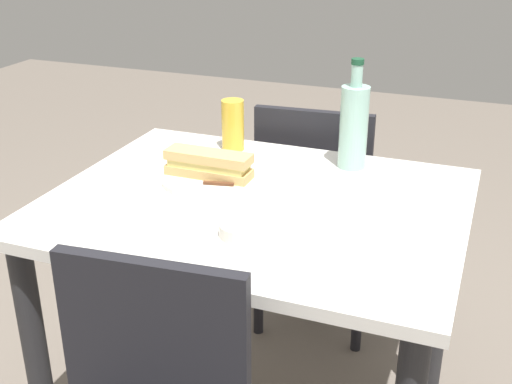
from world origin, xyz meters
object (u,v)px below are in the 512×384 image
at_px(olive_bowl, 241,229).
at_px(knife_near, 204,183).
at_px(plate_near, 209,179).
at_px(baguette_sandwich_near, 209,164).
at_px(beer_glass, 233,125).
at_px(water_bottle, 354,125).
at_px(chair_near, 316,205).
at_px(dining_table, 256,246).

bearing_deg(olive_bowl, knife_near, -47.67).
bearing_deg(plate_near, baguette_sandwich_near, -26.57).
xyz_separation_m(beer_glass, olive_bowl, (-0.23, 0.51, -0.06)).
distance_m(water_bottle, olive_bowl, 0.53).
height_order(baguette_sandwich_near, water_bottle, water_bottle).
distance_m(baguette_sandwich_near, olive_bowl, 0.33).
height_order(beer_glass, olive_bowl, beer_glass).
height_order(plate_near, olive_bowl, olive_bowl).
height_order(water_bottle, olive_bowl, water_bottle).
bearing_deg(beer_glass, plate_near, 98.29).
distance_m(knife_near, olive_bowl, 0.28).
xyz_separation_m(knife_near, water_bottle, (-0.32, -0.29, 0.10)).
relative_size(chair_near, olive_bowl, 8.89).
xyz_separation_m(chair_near, olive_bowl, (-0.05, 0.80, 0.29)).
bearing_deg(water_bottle, beer_glass, -2.06).
xyz_separation_m(dining_table, knife_near, (0.15, -0.01, 0.15)).
bearing_deg(chair_near, knife_near, 76.79).
distance_m(dining_table, chair_near, 0.62).
relative_size(chair_near, knife_near, 4.86).
distance_m(beer_glass, olive_bowl, 0.56).
bearing_deg(baguette_sandwich_near, plate_near, 153.43).
xyz_separation_m(dining_table, beer_glass, (0.19, -0.32, 0.21)).
height_order(knife_near, beer_glass, beer_glass).
bearing_deg(knife_near, baguette_sandwich_near, -78.97).
xyz_separation_m(chair_near, beer_glass, (0.19, 0.29, 0.36)).
bearing_deg(plate_near, chair_near, -105.54).
bearing_deg(dining_table, baguette_sandwich_near, -22.11).
height_order(dining_table, water_bottle, water_bottle).
distance_m(baguette_sandwich_near, knife_near, 0.06).
bearing_deg(baguette_sandwich_near, beer_glass, -81.71).
relative_size(plate_near, olive_bowl, 2.59).
relative_size(dining_table, plate_near, 4.06).
xyz_separation_m(chair_near, knife_near, (0.14, 0.59, 0.30)).
xyz_separation_m(knife_near, beer_glass, (0.05, -0.31, 0.06)).
xyz_separation_m(water_bottle, olive_bowl, (0.13, 0.50, -0.11)).
height_order(knife_near, water_bottle, water_bottle).
relative_size(water_bottle, beer_glass, 2.01).
relative_size(chair_near, baguette_sandwich_near, 3.73).
bearing_deg(dining_table, plate_near, -22.11).
height_order(dining_table, beer_glass, beer_glass).
bearing_deg(baguette_sandwich_near, knife_near, 101.03).
distance_m(knife_near, water_bottle, 0.44).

